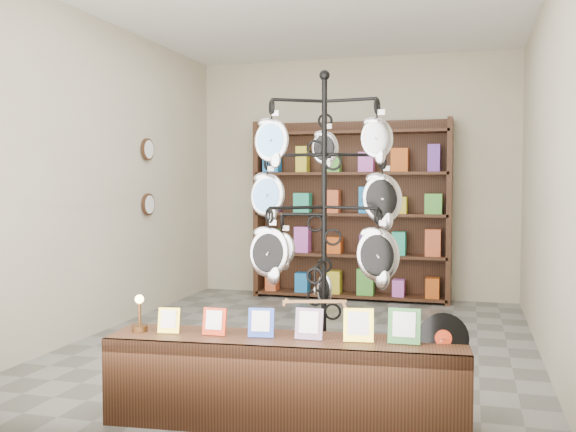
# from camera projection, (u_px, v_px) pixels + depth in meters

# --- Properties ---
(ground) EXTENTS (5.00, 5.00, 0.00)m
(ground) POSITION_uv_depth(u_px,v_px,m) (304.00, 343.00, 5.76)
(ground) COLOR slate
(ground) RESTS_ON ground
(room_envelope) EXTENTS (5.00, 5.00, 5.00)m
(room_envelope) POSITION_uv_depth(u_px,v_px,m) (304.00, 136.00, 5.66)
(room_envelope) COLOR #BFB69A
(room_envelope) RESTS_ON ground
(display_tree) EXTENTS (1.13, 1.08, 2.20)m
(display_tree) POSITION_uv_depth(u_px,v_px,m) (324.00, 208.00, 4.35)
(display_tree) COLOR black
(display_tree) RESTS_ON ground
(front_shelf) EXTENTS (2.15, 0.63, 0.75)m
(front_shelf) POSITION_uv_depth(u_px,v_px,m) (285.00, 381.00, 3.80)
(front_shelf) COLOR black
(front_shelf) RESTS_ON ground
(back_shelving) EXTENTS (2.42, 0.36, 2.20)m
(back_shelving) POSITION_uv_depth(u_px,v_px,m) (351.00, 216.00, 7.91)
(back_shelving) COLOR black
(back_shelving) RESTS_ON ground
(wall_clocks) EXTENTS (0.03, 0.24, 0.84)m
(wall_clocks) POSITION_uv_depth(u_px,v_px,m) (148.00, 177.00, 6.99)
(wall_clocks) COLOR black
(wall_clocks) RESTS_ON ground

